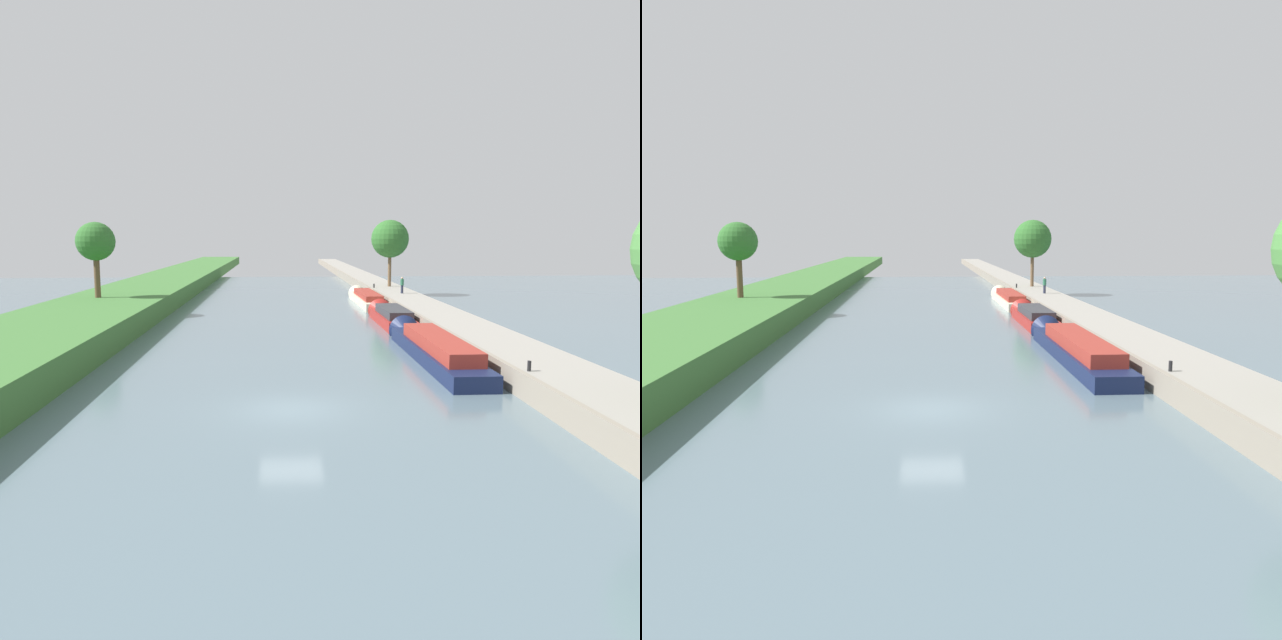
% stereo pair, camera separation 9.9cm
% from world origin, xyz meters
% --- Properties ---
extents(ground_plane, '(160.00, 160.00, 0.00)m').
position_xyz_m(ground_plane, '(0.00, 0.00, 0.00)').
color(ground_plane, slate).
extents(right_towpath, '(3.92, 260.00, 1.09)m').
position_xyz_m(right_towpath, '(11.88, 0.00, 0.54)').
color(right_towpath, gray).
rests_on(right_towpath, ground_plane).
extents(stone_quay, '(0.25, 260.00, 1.14)m').
position_xyz_m(stone_quay, '(9.79, 0.00, 0.57)').
color(stone_quay, gray).
rests_on(stone_quay, ground_plane).
extents(narrowboat_navy, '(2.18, 15.89, 2.13)m').
position_xyz_m(narrowboat_navy, '(8.14, 9.89, 0.61)').
color(narrowboat_navy, '#141E42').
rests_on(narrowboat_navy, ground_plane).
extents(narrowboat_red, '(2.18, 10.56, 2.07)m').
position_xyz_m(narrowboat_red, '(8.37, 24.11, 0.55)').
color(narrowboat_red, maroon).
rests_on(narrowboat_red, ground_plane).
extents(narrowboat_cream, '(1.99, 14.56, 1.89)m').
position_xyz_m(narrowboat_cream, '(8.41, 38.08, 0.55)').
color(narrowboat_cream, beige).
rests_on(narrowboat_cream, ground_plane).
extents(tree_rightbank_midnear, '(4.27, 4.27, 7.53)m').
position_xyz_m(tree_rightbank_midnear, '(12.26, 46.01, 6.46)').
color(tree_rightbank_midnear, brown).
rests_on(tree_rightbank_midnear, right_towpath).
extents(tree_leftbank_downstream, '(3.20, 3.20, 6.28)m').
position_xyz_m(tree_leftbank_downstream, '(-15.53, 28.95, 6.30)').
color(tree_leftbank_downstream, brown).
rests_on(tree_leftbank_downstream, left_grassy_bank).
extents(person_walking, '(0.34, 0.34, 1.66)m').
position_xyz_m(person_walking, '(11.98, 37.35, 1.96)').
color(person_walking, '#282D42').
rests_on(person_walking, right_towpath).
extents(mooring_bollard_near, '(0.16, 0.16, 0.45)m').
position_xyz_m(mooring_bollard_near, '(10.22, 1.47, 1.31)').
color(mooring_bollard_near, black).
rests_on(mooring_bollard_near, right_towpath).
extents(mooring_bollard_far, '(0.16, 0.16, 0.45)m').
position_xyz_m(mooring_bollard_far, '(10.22, 44.28, 1.31)').
color(mooring_bollard_far, black).
rests_on(mooring_bollard_far, right_towpath).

